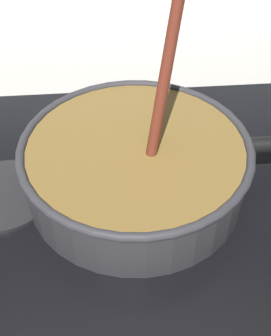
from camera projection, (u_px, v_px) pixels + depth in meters
ground at (57, 241)px, 0.58m from camera, size 2.40×1.60×0.04m
hob_plate at (136, 191)px, 0.61m from camera, size 0.56×0.48×0.01m
burner_ring at (136, 186)px, 0.61m from camera, size 0.19×0.19×0.01m
spare_burner at (4, 194)px, 0.60m from camera, size 0.13×0.13×0.01m
cooking_pan at (136, 165)px, 0.58m from camera, size 0.43×0.30×0.28m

